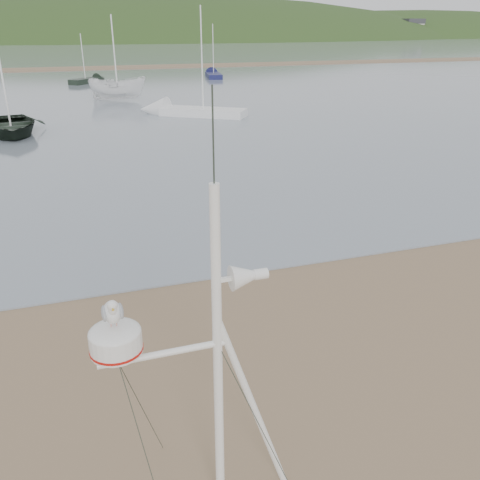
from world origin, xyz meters
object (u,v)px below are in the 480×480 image
object	(u,v)px
sailboat_dark_mid	(93,80)
sailboat_white_near	(175,111)
sailboat_blue_far	(212,74)
boat_white	(116,69)
mast_rig	(215,433)
boat_dark	(4,84)

from	to	relation	value
sailboat_dark_mid	sailboat_white_near	size ratio (longest dim) A/B	0.70
sailboat_dark_mid	sailboat_white_near	xyz separation A→B (m)	(3.95, -23.12, -0.00)
sailboat_dark_mid	sailboat_blue_far	bearing A→B (deg)	9.58
boat_white	sailboat_white_near	bearing A→B (deg)	-139.31
mast_rig	sailboat_dark_mid	size ratio (longest dim) A/B	1.00
mast_rig	sailboat_dark_mid	xyz separation A→B (m)	(1.73, 52.97, -0.94)
mast_rig	boat_dark	bearing A→B (deg)	99.21
sailboat_blue_far	sailboat_dark_mid	distance (m)	13.78
sailboat_dark_mid	sailboat_white_near	world-z (taller)	sailboat_white_near
boat_white	sailboat_blue_far	size ratio (longest dim) A/B	0.74
boat_white	sailboat_white_near	xyz separation A→B (m)	(2.86, -8.62, -2.08)
sailboat_dark_mid	boat_dark	bearing A→B (deg)	-102.39
sailboat_blue_far	sailboat_white_near	xyz separation A→B (m)	(-9.63, -25.41, -0.00)
mast_rig	sailboat_blue_far	world-z (taller)	sailboat_blue_far
sailboat_blue_far	sailboat_white_near	size ratio (longest dim) A/B	0.86
boat_dark	sailboat_dark_mid	distance (m)	27.77
boat_white	sailboat_white_near	distance (m)	9.31
sailboat_dark_mid	sailboat_white_near	distance (m)	23.46
boat_dark	sailboat_dark_mid	xyz separation A→B (m)	(5.93, 27.02, -2.39)
boat_dark	boat_white	world-z (taller)	boat_dark
boat_dark	boat_white	size ratio (longest dim) A/B	1.14
boat_dark	boat_white	distance (m)	14.36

